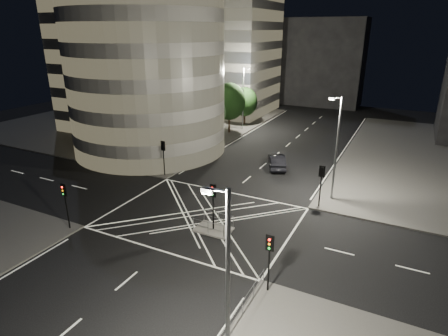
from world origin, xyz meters
The scene contains 23 objects.
ground centered at (0.00, 0.00, 0.00)m, with size 120.00×120.00×0.00m, color black.
sidewalk_far_left centered at (-29.00, 27.00, 0.07)m, with size 42.00×42.00×0.15m, color #514F4C.
central_island centered at (2.00, -1.50, 0.07)m, with size 3.00×2.00×0.15m, color slate.
office_tower_curved centered at (-20.74, 18.74, 12.65)m, with size 30.00×29.00×27.20m.
office_block_rear centered at (-22.00, 42.00, 11.15)m, with size 24.00×16.00×22.00m, color gray.
building_far_end centered at (-4.00, 58.00, 9.00)m, with size 18.00×8.00×18.00m, color black.
tree_a centered at (-10.50, 9.00, 4.40)m, with size 3.78×3.78×6.43m.
tree_b centered at (-10.50, 15.00, 5.41)m, with size 5.25×5.25×8.29m.
tree_c centered at (-10.50, 21.00, 4.41)m, with size 4.32×4.32×6.76m.
tree_d centered at (-10.50, 27.00, 5.10)m, with size 5.07×5.07×7.87m.
tree_e centered at (-10.50, 33.00, 4.09)m, with size 4.32×4.32×6.43m.
traffic_signal_fl centered at (-8.80, 6.80, 2.91)m, with size 0.55×0.22×4.00m.
traffic_signal_nl centered at (-8.80, -6.80, 2.91)m, with size 0.55×0.22×4.00m.
traffic_signal_fr centered at (8.80, 6.80, 2.91)m, with size 0.55×0.22×4.00m.
traffic_signal_nr centered at (8.80, -6.80, 2.91)m, with size 0.55×0.22×4.00m.
traffic_signal_island centered at (2.00, -1.50, 2.91)m, with size 0.55×0.22×4.00m.
street_lamp_left_near centered at (-9.44, 12.00, 5.54)m, with size 1.25×0.25×10.00m.
street_lamp_left_far centered at (-9.44, 30.00, 5.54)m, with size 1.25×0.25×10.00m.
street_lamp_right_far centered at (9.44, 9.00, 5.54)m, with size 1.25×0.25×10.00m.
street_lamp_right_near centered at (9.44, -14.00, 5.54)m, with size 1.25×0.25×10.00m.
railing_island_south centered at (2.00, -2.40, 0.70)m, with size 2.80×0.06×1.10m, color slate.
railing_island_north centered at (2.00, -0.60, 0.70)m, with size 2.80×0.06×1.10m, color slate.
sedan centered at (1.67, 15.16, 0.85)m, with size 1.81×5.18×1.71m, color black.
Camera 1 is at (15.18, -25.57, 15.78)m, focal length 30.00 mm.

